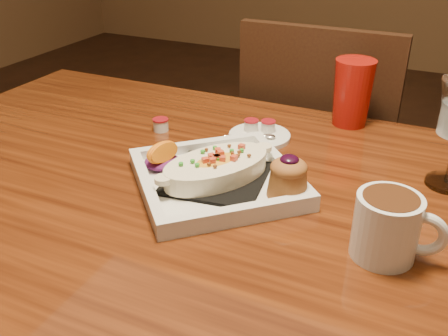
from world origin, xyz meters
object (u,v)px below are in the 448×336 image
at_px(chair_far, 320,166).
at_px(plate, 224,174).
at_px(coffee_mug, 389,225).
at_px(saucer, 259,134).
at_px(red_tumbler, 352,93).
at_px(table, 231,245).

height_order(chair_far, plate, chair_far).
xyz_separation_m(coffee_mug, saucer, (-0.30, 0.29, -0.04)).
xyz_separation_m(plate, coffee_mug, (0.28, -0.08, 0.02)).
distance_m(chair_far, red_tumbler, 0.40).
xyz_separation_m(saucer, red_tumbler, (0.15, 0.15, 0.06)).
relative_size(chair_far, plate, 2.52).
xyz_separation_m(chair_far, coffee_mug, (0.26, -0.68, 0.29)).
height_order(coffee_mug, saucer, coffee_mug).
distance_m(chair_far, saucer, 0.46).
height_order(chair_far, coffee_mug, chair_far).
height_order(coffee_mug, red_tumbler, red_tumbler).
distance_m(coffee_mug, saucer, 0.42).
bearing_deg(table, chair_far, 90.00).
distance_m(plate, coffee_mug, 0.29).
distance_m(table, red_tumbler, 0.45).
bearing_deg(plate, table, -90.36).
height_order(plate, coffee_mug, coffee_mug).
relative_size(coffee_mug, red_tumbler, 0.87).
bearing_deg(table, coffee_mug, -10.24).
height_order(plate, saucer, plate).
distance_m(saucer, red_tumbler, 0.23).
bearing_deg(table, red_tumbler, 75.05).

